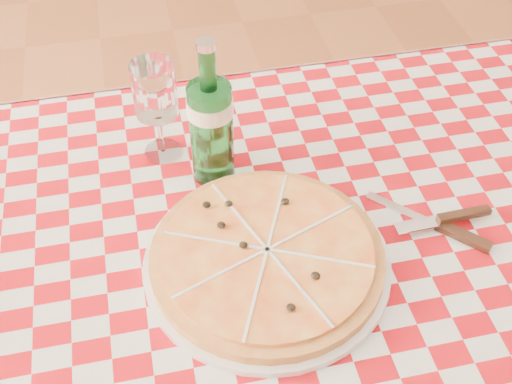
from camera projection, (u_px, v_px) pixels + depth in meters
dining_table at (276, 282)px, 1.06m from camera, size 1.20×0.80×0.75m
tablecloth at (277, 246)px, 0.99m from camera, size 1.30×0.90×0.01m
pizza_plate at (267, 256)px, 0.94m from camera, size 0.47×0.47×0.05m
water_bottle at (210, 114)px, 1.00m from camera, size 0.08×0.08×0.26m
wine_glass at (158, 111)px, 1.07m from camera, size 0.09×0.09×0.18m
cutlery at (437, 222)px, 1.00m from camera, size 0.27×0.25×0.02m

